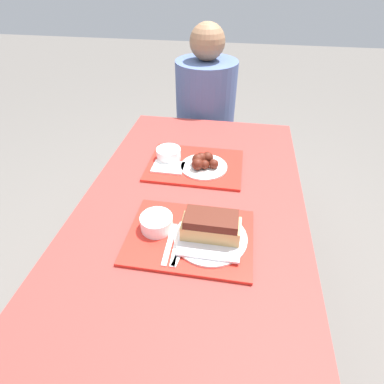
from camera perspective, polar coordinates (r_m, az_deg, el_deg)
The scene contains 14 objects.
ground_plane at distance 1.67m, azimuth -0.05°, elevation -21.40°, with size 12.00×12.00×0.00m, color #605B56.
picnic_table at distance 1.17m, azimuth -0.06°, elevation -5.91°, with size 0.82×1.42×0.73m.
picnic_bench_far at distance 2.05m, azimuth 4.21°, elevation 7.20°, with size 0.78×0.28×0.45m.
tray_near at distance 0.97m, azimuth -0.38°, elevation -8.49°, with size 0.40×0.30×0.01m.
tray_far at distance 1.29m, azimuth 0.57°, elevation 5.11°, with size 0.40×0.30×0.01m.
bowl_coleslaw_near at distance 0.98m, azimuth -6.76°, elevation -5.70°, with size 0.10×0.10×0.05m.
brisket_sandwich_plate at distance 0.93m, azimuth 3.59°, elevation -7.23°, with size 0.23×0.23×0.10m.
plastic_fork_near at distance 0.94m, azimuth -3.00°, elevation -9.96°, with size 0.03×0.17×0.00m.
plastic_knife_near at distance 0.94m, azimuth -1.66°, elevation -10.13°, with size 0.05×0.17×0.00m.
plastic_spoon_near at distance 0.94m, azimuth -4.33°, elevation -9.78°, with size 0.02×0.17×0.00m.
bowl_coleslaw_far at distance 1.31m, azimuth -4.48°, elevation 7.35°, with size 0.10×0.10×0.05m.
wings_plate_far at distance 1.26m, azimuth 2.14°, elevation 5.61°, with size 0.20×0.20×0.06m.
napkin_far at distance 1.27m, azimuth -4.54°, elevation 4.76°, with size 0.13×0.09×0.01m.
person_seated_across at distance 1.89m, azimuth 2.62°, elevation 17.05°, with size 0.36×0.36×0.72m.
Camera 1 is at (0.14, -0.82, 1.44)m, focal length 28.00 mm.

